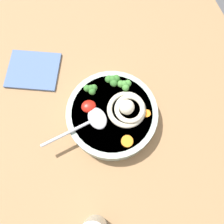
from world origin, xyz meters
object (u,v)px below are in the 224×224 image
noodle_pile (127,109)px  folded_napkin (33,70)px  soup_spoon (92,121)px  soup_bowl (112,115)px

noodle_pile → folded_napkin: 30.93cm
noodle_pile → soup_spoon: 9.21cm
noodle_pile → soup_spoon: size_ratio=0.62×
soup_spoon → folded_napkin: bearing=-70.6°
soup_bowl → folded_napkin: 27.33cm
noodle_pile → folded_napkin: bearing=134.9°
soup_bowl → noodle_pile: (3.77, -0.78, 3.71)cm
soup_bowl → soup_spoon: soup_spoon is taller
soup_bowl → noodle_pile: bearing=-11.7°
noodle_pile → soup_spoon: bearing=-178.8°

